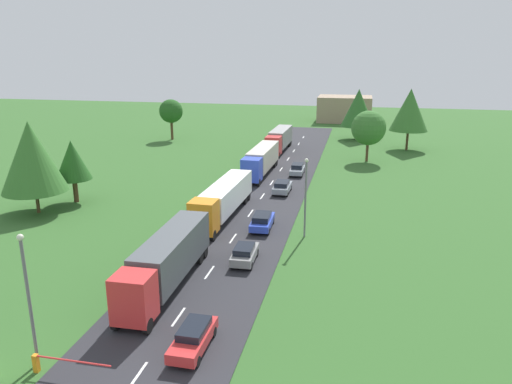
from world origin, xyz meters
TOP-DOWN VIEW (x-y plane):
  - road at (0.00, 24.50)m, footprint 10.00×140.00m
  - lane_marking_centre at (0.00, 21.60)m, footprint 0.16×122.38m
  - truck_lead at (-2.29, 14.79)m, footprint 2.60×13.28m
  - truck_second at (-2.53, 30.92)m, footprint 2.88×14.58m
  - truck_third at (-2.31, 49.83)m, footprint 2.71×13.73m
  - truck_fourth at (-2.51, 66.76)m, footprint 2.74×13.01m
  - car_lead at (2.15, 7.60)m, footprint 1.78×4.50m
  - car_second at (2.28, 20.15)m, footprint 1.86×4.11m
  - car_third at (2.14, 28.25)m, footprint 2.03×4.66m
  - car_fourth at (2.09, 41.04)m, footprint 1.93×4.36m
  - car_fifth at (2.73, 50.60)m, footprint 1.85×4.32m
  - barrier_gate at (-4.80, 3.85)m, footprint 4.64×0.28m
  - lamppost_lead at (-5.95, 4.44)m, footprint 0.36×0.36m
  - lamppost_second at (6.45, 27.05)m, footprint 0.36×0.36m
  - tree_oak at (19.28, 72.67)m, footprint 6.56×6.56m
  - tree_maple at (-22.57, 28.21)m, footprint 6.80×6.80m
  - tree_pine at (-24.99, 73.79)m, footprint 4.55×4.55m
  - tree_elm at (10.50, 81.34)m, footprint 6.52×6.52m
  - tree_ash at (-20.76, 32.68)m, footprint 4.07×4.07m
  - tree_lime at (12.34, 61.76)m, footprint 5.36×5.36m
  - distant_building at (7.10, 106.60)m, footprint 12.83×9.71m

SIDE VIEW (x-z plane):
  - road at x=0.00m, z-range 0.00..0.06m
  - lane_marking_centre at x=0.00m, z-range 0.06..0.07m
  - barrier_gate at x=-4.80m, z-range 0.17..1.22m
  - car_lead at x=2.15m, z-range 0.10..1.57m
  - car_second at x=2.28m, z-range 0.10..1.58m
  - car_fourth at x=2.09m, z-range 0.10..1.59m
  - car_fifth at x=2.73m, z-range 0.09..1.61m
  - car_third at x=2.14m, z-range 0.09..1.63m
  - truck_second at x=-2.53m, z-range 0.28..3.88m
  - truck_fourth at x=-2.51m, z-range 0.33..3.99m
  - truck_third at x=-2.31m, z-range 0.35..4.00m
  - truck_lead at x=-2.29m, z-range 0.35..4.12m
  - distant_building at x=7.10m, z-range 0.00..6.08m
  - lamppost_second at x=6.45m, z-range 0.47..8.04m
  - lamppost_lead at x=-5.95m, z-range 0.47..8.29m
  - tree_ash at x=-20.76m, z-range 1.31..8.50m
  - tree_lime at x=12.34m, z-range 1.29..9.27m
  - tree_pine at x=-24.99m, z-range 1.60..9.43m
  - tree_elm at x=10.50m, z-range 1.29..11.06m
  - tree_maple at x=-22.57m, z-range 1.22..11.16m
  - tree_oak at x=19.28m, z-range 1.69..12.32m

